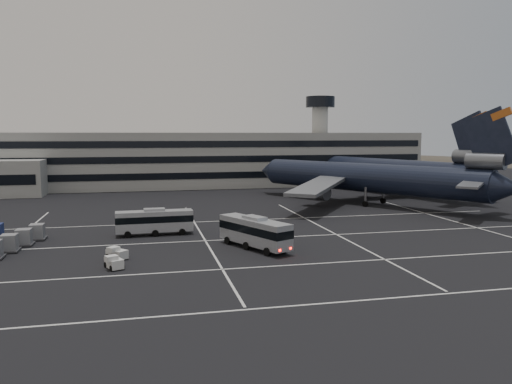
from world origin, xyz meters
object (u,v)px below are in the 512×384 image
Objects in this scene: bus_far at (155,220)px; bus_near at (255,231)px; trijet_main at (368,178)px; tug_a at (114,262)px.

bus_near is at bearing -135.47° from bus_far.
trijet_main is 59.55m from tug_a.
bus_far is (-41.41, -21.10, -3.26)m from trijet_main.
trijet_main is 4.64× the size of bus_near.
tug_a is (-4.46, -16.60, -1.34)m from bus_far.
tug_a is at bearing 163.00° from bus_far.
tug_a is at bearing 173.81° from bus_near.
trijet_main is 46.59m from bus_far.
bus_near reaches higher than tug_a.
tug_a is (-45.87, -37.70, -4.59)m from trijet_main.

